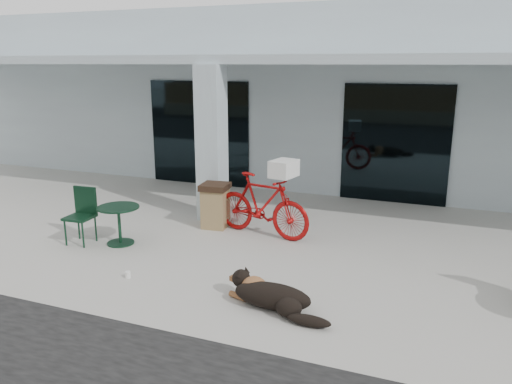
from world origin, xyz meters
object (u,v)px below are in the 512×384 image
at_px(dog, 272,294).
at_px(trash_receptacle, 215,206).
at_px(cafe_table_near, 119,225).
at_px(cafe_chair_near, 79,217).
at_px(bicycle, 262,205).

bearing_deg(dog, trash_receptacle, 146.09).
distance_m(dog, trash_receptacle, 3.54).
relative_size(cafe_table_near, trash_receptacle, 0.84).
bearing_deg(dog, cafe_table_near, 176.70).
xyz_separation_m(cafe_chair_near, trash_receptacle, (1.84, 1.71, -0.06)).
bearing_deg(trash_receptacle, cafe_chair_near, -137.14).
height_order(bicycle, cafe_table_near, bicycle).
xyz_separation_m(dog, cafe_chair_near, (-4.02, 1.07, 0.30)).
distance_m(cafe_table_near, cafe_chair_near, 0.72).
height_order(bicycle, dog, bicycle).
bearing_deg(cafe_chair_near, dog, -18.17).
distance_m(bicycle, cafe_table_near, 2.60).
bearing_deg(cafe_table_near, cafe_chair_near, -160.13).
bearing_deg(cafe_chair_near, bicycle, 25.87).
height_order(dog, trash_receptacle, trash_receptacle).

